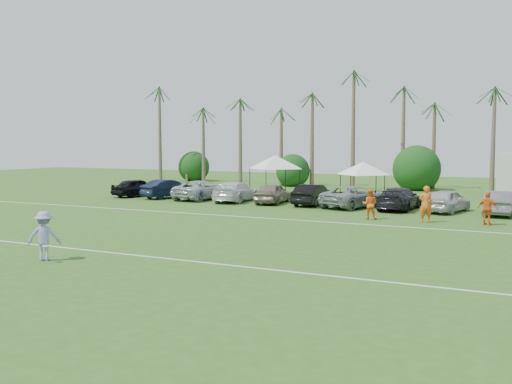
% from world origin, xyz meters
% --- Properties ---
extents(ground, '(120.00, 120.00, 0.00)m').
position_xyz_m(ground, '(0.00, 0.00, 0.00)').
color(ground, '#305B1B').
rests_on(ground, ground).
extents(field_lines, '(80.00, 12.10, 0.01)m').
position_xyz_m(field_lines, '(0.00, 8.00, 0.01)').
color(field_lines, white).
rests_on(field_lines, ground).
extents(palm_tree_0, '(2.40, 2.40, 8.90)m').
position_xyz_m(palm_tree_0, '(-22.00, 38.00, 7.48)').
color(palm_tree_0, brown).
rests_on(palm_tree_0, ground).
extents(palm_tree_1, '(2.40, 2.40, 9.90)m').
position_xyz_m(palm_tree_1, '(-17.00, 38.00, 8.35)').
color(palm_tree_1, brown).
rests_on(palm_tree_1, ground).
extents(palm_tree_2, '(2.40, 2.40, 10.90)m').
position_xyz_m(palm_tree_2, '(-12.00, 38.00, 9.21)').
color(palm_tree_2, brown).
rests_on(palm_tree_2, ground).
extents(palm_tree_3, '(2.40, 2.40, 11.90)m').
position_xyz_m(palm_tree_3, '(-8.00, 38.00, 10.06)').
color(palm_tree_3, brown).
rests_on(palm_tree_3, ground).
extents(palm_tree_4, '(2.40, 2.40, 8.90)m').
position_xyz_m(palm_tree_4, '(-4.00, 38.00, 7.48)').
color(palm_tree_4, brown).
rests_on(palm_tree_4, ground).
extents(palm_tree_5, '(2.40, 2.40, 9.90)m').
position_xyz_m(palm_tree_5, '(0.00, 38.00, 8.35)').
color(palm_tree_5, brown).
rests_on(palm_tree_5, ground).
extents(palm_tree_6, '(2.40, 2.40, 10.90)m').
position_xyz_m(palm_tree_6, '(4.00, 38.00, 9.21)').
color(palm_tree_6, brown).
rests_on(palm_tree_6, ground).
extents(palm_tree_7, '(2.40, 2.40, 11.90)m').
position_xyz_m(palm_tree_7, '(8.00, 38.00, 10.06)').
color(palm_tree_7, brown).
rests_on(palm_tree_7, ground).
extents(palm_tree_8, '(2.40, 2.40, 8.90)m').
position_xyz_m(palm_tree_8, '(13.00, 38.00, 7.48)').
color(palm_tree_8, brown).
rests_on(palm_tree_8, ground).
extents(bush_tree_0, '(4.00, 4.00, 4.00)m').
position_xyz_m(bush_tree_0, '(-19.00, 39.00, 1.80)').
color(bush_tree_0, brown).
rests_on(bush_tree_0, ground).
extents(bush_tree_1, '(4.00, 4.00, 4.00)m').
position_xyz_m(bush_tree_1, '(-6.00, 39.00, 1.80)').
color(bush_tree_1, brown).
rests_on(bush_tree_1, ground).
extents(bush_tree_2, '(4.00, 4.00, 4.00)m').
position_xyz_m(bush_tree_2, '(6.00, 39.00, 1.80)').
color(bush_tree_2, brown).
rests_on(bush_tree_2, ground).
extents(sideline_player_a, '(0.84, 0.67, 2.00)m').
position_xyz_m(sideline_player_a, '(10.31, 16.26, 1.00)').
color(sideline_player_a, orange).
rests_on(sideline_player_a, ground).
extents(sideline_player_b, '(0.94, 0.79, 1.72)m').
position_xyz_m(sideline_player_b, '(7.25, 16.18, 0.86)').
color(sideline_player_b, orange).
rests_on(sideline_player_b, ground).
extents(sideline_player_c, '(1.13, 0.72, 1.78)m').
position_xyz_m(sideline_player_c, '(13.42, 16.58, 0.89)').
color(sideline_player_c, orange).
rests_on(sideline_player_c, ground).
extents(canopy_tent_left, '(4.77, 4.77, 3.87)m').
position_xyz_m(canopy_tent_left, '(-3.49, 27.21, 3.31)').
color(canopy_tent_left, black).
rests_on(canopy_tent_left, ground).
extents(canopy_tent_right, '(4.15, 4.15, 3.36)m').
position_xyz_m(canopy_tent_right, '(3.98, 26.70, 2.88)').
color(canopy_tent_right, black).
rests_on(canopy_tent_right, ground).
extents(frisbee_player, '(1.36, 1.19, 1.83)m').
position_xyz_m(frisbee_player, '(-0.64, -0.23, 0.91)').
color(frisbee_player, '#9491CE').
rests_on(frisbee_player, ground).
extents(parked_car_0, '(2.78, 4.59, 1.46)m').
position_xyz_m(parked_car_0, '(-13.17, 21.58, 0.73)').
color(parked_car_0, black).
rests_on(parked_car_0, ground).
extents(parked_car_1, '(2.80, 4.69, 1.46)m').
position_xyz_m(parked_car_1, '(-10.18, 21.61, 0.73)').
color(parked_car_1, black).
rests_on(parked_car_1, ground).
extents(parked_car_2, '(2.88, 5.45, 1.46)m').
position_xyz_m(parked_car_2, '(-7.19, 21.77, 0.73)').
color(parked_car_2, '#B1B6C0').
rests_on(parked_car_2, ground).
extents(parked_car_3, '(2.44, 5.17, 1.46)m').
position_xyz_m(parked_car_3, '(-4.20, 21.56, 0.73)').
color(parked_car_3, white).
rests_on(parked_car_3, ground).
extents(parked_car_4, '(2.15, 4.44, 1.46)m').
position_xyz_m(parked_car_4, '(-1.21, 21.55, 0.73)').
color(parked_car_4, gray).
rests_on(parked_car_4, ground).
extents(parked_car_5, '(1.59, 4.44, 1.46)m').
position_xyz_m(parked_car_5, '(1.79, 21.72, 0.73)').
color(parked_car_5, black).
rests_on(parked_car_5, ground).
extents(parked_car_6, '(4.01, 5.76, 1.46)m').
position_xyz_m(parked_car_6, '(4.78, 21.54, 0.73)').
color(parked_car_6, '#93979B').
rests_on(parked_car_6, ground).
extents(parked_car_7, '(2.33, 5.14, 1.46)m').
position_xyz_m(parked_car_7, '(7.77, 21.58, 0.73)').
color(parked_car_7, black).
rests_on(parked_car_7, ground).
extents(parked_car_8, '(2.74, 4.58, 1.46)m').
position_xyz_m(parked_car_8, '(10.76, 21.54, 0.73)').
color(parked_car_8, '#BEBEBE').
rests_on(parked_car_8, ground).
extents(parked_car_9, '(1.63, 4.46, 1.46)m').
position_xyz_m(parked_car_9, '(13.75, 21.48, 0.73)').
color(parked_car_9, slate).
rests_on(parked_car_9, ground).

